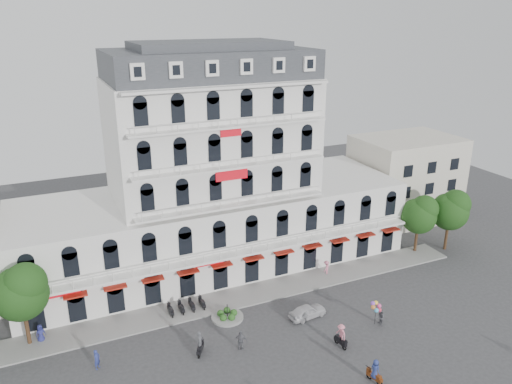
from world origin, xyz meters
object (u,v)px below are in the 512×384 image
(rider_west, at_px, (200,344))
(balloon_vendor, at_px, (379,313))
(parked_car, at_px, (307,311))
(rider_east, at_px, (375,371))
(rider_center, at_px, (341,335))

(rider_west, xyz_separation_m, balloon_vendor, (17.13, -2.85, 0.20))
(parked_car, distance_m, rider_east, 10.40)
(parked_car, distance_m, balloon_vendor, 6.90)
(balloon_vendor, bearing_deg, parked_car, 144.95)
(rider_east, bearing_deg, rider_center, -13.20)
(parked_car, bearing_deg, rider_east, 175.06)
(parked_car, bearing_deg, rider_west, 88.31)
(parked_car, distance_m, rider_west, 11.57)
(rider_west, bearing_deg, parked_car, -53.20)
(rider_west, xyz_separation_m, rider_east, (11.91, -9.29, 0.03))
(parked_car, bearing_deg, rider_center, 177.54)
(parked_car, height_order, balloon_vendor, balloon_vendor)
(rider_center, bearing_deg, balloon_vendor, 98.43)
(parked_car, relative_size, rider_east, 1.77)
(rider_west, relative_size, rider_east, 1.05)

